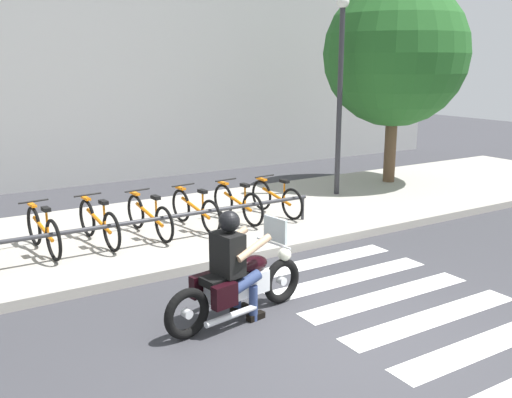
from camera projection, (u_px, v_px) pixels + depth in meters
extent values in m
plane|color=#38383D|center=(355.00, 344.00, 6.50)|extent=(48.00, 48.00, 0.00)
cube|color=#A8A399|center=(173.00, 228.00, 10.76)|extent=(24.00, 4.40, 0.15)
cube|color=white|center=(487.00, 344.00, 6.49)|extent=(2.80, 0.40, 0.01)
cube|color=white|center=(432.00, 318.00, 7.15)|extent=(2.80, 0.40, 0.01)
cube|color=white|center=(387.00, 296.00, 7.81)|extent=(2.80, 0.40, 0.01)
cube|color=white|center=(349.00, 278.00, 8.48)|extent=(2.80, 0.40, 0.01)
cube|color=white|center=(316.00, 262.00, 9.14)|extent=(2.80, 0.40, 0.01)
torus|color=black|center=(282.00, 281.00, 7.55)|extent=(0.63, 0.22, 0.62)
cylinder|color=silver|center=(282.00, 281.00, 7.55)|extent=(0.13, 0.12, 0.11)
torus|color=black|center=(187.00, 314.00, 6.56)|extent=(0.63, 0.22, 0.62)
cylinder|color=silver|center=(187.00, 314.00, 6.56)|extent=(0.13, 0.12, 0.11)
cube|color=silver|center=(237.00, 285.00, 7.02)|extent=(0.88, 0.42, 0.28)
ellipsoid|color=black|center=(250.00, 265.00, 7.11)|extent=(0.56, 0.37, 0.22)
cube|color=black|center=(224.00, 278.00, 6.85)|extent=(0.60, 0.37, 0.10)
cube|color=black|center=(202.00, 285.00, 6.93)|extent=(0.34, 0.17, 0.28)
cube|color=black|center=(225.00, 296.00, 6.61)|extent=(0.34, 0.17, 0.28)
cylinder|color=silver|center=(274.00, 243.00, 7.32)|extent=(0.14, 0.62, 0.03)
sphere|color=white|center=(285.00, 254.00, 7.50)|extent=(0.18, 0.18, 0.18)
cube|color=silver|center=(275.00, 229.00, 7.30)|extent=(0.11, 0.40, 0.32)
cylinder|color=silver|center=(231.00, 316.00, 6.79)|extent=(0.76, 0.21, 0.08)
cube|color=black|center=(228.00, 254.00, 6.82)|extent=(0.33, 0.44, 0.52)
sphere|color=black|center=(229.00, 221.00, 6.75)|extent=(0.26, 0.26, 0.26)
cylinder|color=tan|center=(231.00, 240.00, 7.11)|extent=(0.53, 0.18, 0.26)
cylinder|color=tan|center=(254.00, 248.00, 6.79)|extent=(0.53, 0.18, 0.26)
cylinder|color=navy|center=(229.00, 275.00, 7.12)|extent=(0.46, 0.22, 0.24)
cylinder|color=navy|center=(237.00, 296.00, 7.27)|extent=(0.11, 0.11, 0.46)
cube|color=black|center=(239.00, 308.00, 7.34)|extent=(0.25, 0.14, 0.08)
cylinder|color=navy|center=(246.00, 282.00, 6.88)|extent=(0.46, 0.22, 0.24)
cylinder|color=navy|center=(253.00, 303.00, 7.03)|extent=(0.11, 0.11, 0.46)
cube|color=black|center=(256.00, 316.00, 7.11)|extent=(0.25, 0.14, 0.08)
torus|color=black|center=(34.00, 226.00, 9.44)|extent=(0.12, 0.67, 0.66)
torus|color=black|center=(54.00, 240.00, 8.68)|extent=(0.12, 0.67, 0.66)
cylinder|color=orange|center=(43.00, 229.00, 9.04)|extent=(0.15, 0.88, 0.24)
cylinder|color=orange|center=(47.00, 222.00, 8.81)|extent=(0.04, 0.04, 0.41)
cube|color=black|center=(46.00, 209.00, 8.76)|extent=(0.12, 0.21, 0.06)
cylinder|color=black|center=(33.00, 201.00, 9.26)|extent=(0.48, 0.08, 0.03)
cube|color=orange|center=(32.00, 205.00, 9.35)|extent=(0.11, 0.29, 0.04)
torus|color=black|center=(87.00, 218.00, 9.92)|extent=(0.12, 0.66, 0.66)
torus|color=black|center=(112.00, 232.00, 9.11)|extent=(0.12, 0.66, 0.66)
cylinder|color=orange|center=(99.00, 221.00, 9.50)|extent=(0.15, 0.94, 0.25)
cylinder|color=orange|center=(104.00, 214.00, 9.26)|extent=(0.04, 0.04, 0.41)
cube|color=black|center=(103.00, 202.00, 9.21)|extent=(0.12, 0.21, 0.06)
cylinder|color=black|center=(88.00, 195.00, 9.73)|extent=(0.48, 0.08, 0.03)
cube|color=orange|center=(86.00, 198.00, 9.83)|extent=(0.11, 0.29, 0.04)
torus|color=black|center=(136.00, 212.00, 10.39)|extent=(0.12, 0.64, 0.64)
torus|color=black|center=(164.00, 225.00, 9.55)|extent=(0.12, 0.64, 0.64)
cylinder|color=orange|center=(149.00, 214.00, 9.96)|extent=(0.16, 0.97, 0.26)
cylinder|color=orange|center=(156.00, 209.00, 9.71)|extent=(0.04, 0.04, 0.39)
cube|color=black|center=(156.00, 197.00, 9.66)|extent=(0.12, 0.21, 0.06)
cylinder|color=black|center=(137.00, 190.00, 10.21)|extent=(0.48, 0.08, 0.03)
cube|color=orange|center=(135.00, 193.00, 10.31)|extent=(0.11, 0.29, 0.04)
torus|color=black|center=(181.00, 206.00, 10.83)|extent=(0.12, 0.64, 0.63)
torus|color=black|center=(211.00, 217.00, 10.02)|extent=(0.12, 0.64, 0.63)
cylinder|color=orange|center=(195.00, 208.00, 10.41)|extent=(0.15, 0.94, 0.26)
cylinder|color=orange|center=(203.00, 202.00, 10.17)|extent=(0.04, 0.04, 0.39)
cube|color=black|center=(203.00, 191.00, 10.13)|extent=(0.12, 0.21, 0.06)
cylinder|color=black|center=(183.00, 185.00, 10.65)|extent=(0.48, 0.08, 0.03)
cube|color=orange|center=(180.00, 188.00, 10.75)|extent=(0.11, 0.29, 0.04)
torus|color=black|center=(223.00, 200.00, 11.26)|extent=(0.12, 0.64, 0.64)
torus|color=black|center=(253.00, 210.00, 10.51)|extent=(0.12, 0.64, 0.64)
cylinder|color=orange|center=(238.00, 201.00, 10.87)|extent=(0.15, 0.87, 0.24)
cylinder|color=orange|center=(245.00, 195.00, 10.64)|extent=(0.04, 0.04, 0.39)
cube|color=black|center=(245.00, 185.00, 10.60)|extent=(0.12, 0.21, 0.06)
cylinder|color=black|center=(226.00, 180.00, 11.08)|extent=(0.48, 0.08, 0.03)
cube|color=orange|center=(223.00, 183.00, 11.18)|extent=(0.11, 0.29, 0.04)
torus|color=black|center=(262.00, 195.00, 11.72)|extent=(0.11, 0.63, 0.62)
torus|color=black|center=(292.00, 204.00, 10.97)|extent=(0.11, 0.63, 0.62)
cylinder|color=orange|center=(276.00, 196.00, 11.33)|extent=(0.15, 0.87, 0.24)
cylinder|color=orange|center=(284.00, 191.00, 11.10)|extent=(0.04, 0.04, 0.38)
cube|color=black|center=(284.00, 181.00, 11.06)|extent=(0.12, 0.21, 0.06)
cylinder|color=black|center=(264.00, 176.00, 11.54)|extent=(0.48, 0.08, 0.03)
cube|color=orange|center=(262.00, 179.00, 11.64)|extent=(0.11, 0.29, 0.04)
cylinder|color=#333338|center=(161.00, 218.00, 9.49)|extent=(5.97, 0.07, 0.07)
cylinder|color=#333338|center=(303.00, 208.00, 11.04)|extent=(0.06, 0.06, 0.45)
cylinder|color=#2D2D33|center=(339.00, 107.00, 12.79)|extent=(0.12, 0.12, 4.30)
sphere|color=white|center=(343.00, 2.00, 12.26)|extent=(0.28, 0.28, 0.28)
cylinder|color=brown|center=(390.00, 147.00, 14.43)|extent=(0.29, 0.29, 2.10)
sphere|color=#235B23|center=(395.00, 54.00, 13.89)|extent=(3.56, 3.56, 3.56)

